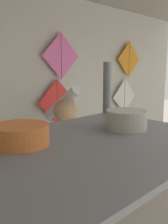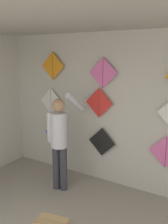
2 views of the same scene
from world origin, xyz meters
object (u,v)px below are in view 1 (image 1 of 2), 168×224
object	(u,v)px
kite_1	(63,162)
kite_7	(61,56)
kite_8	(129,59)
kite_5	(124,96)
shopkeeper	(65,169)
kite_2	(120,137)
kite_4	(57,102)

from	to	relation	value
kite_1	kite_7	bearing A→B (deg)	84.96
kite_8	kite_5	bearing A→B (deg)	180.00
shopkeeper	kite_2	world-z (taller)	shopkeeper
kite_5	kite_8	distance (m)	0.58
shopkeeper	kite_8	bearing A→B (deg)	7.66
kite_5	kite_7	xyz separation A→B (m)	(-1.27, 0.00, 0.58)
kite_1	kite_8	size ratio (longest dim) A/B	1.38
shopkeeper	kite_8	size ratio (longest dim) A/B	3.22
kite_1	kite_8	distance (m)	1.89
shopkeeper	kite_5	world-z (taller)	shopkeeper
shopkeeper	kite_2	xyz separation A→B (m)	(1.68, 0.65, -0.16)
kite_1	kite_8	world-z (taller)	kite_8
kite_2	kite_7	size ratio (longest dim) A/B	1.00
shopkeeper	kite_7	distance (m)	1.36
shopkeeper	kite_8	xyz separation A→B (m)	(1.86, 0.65, 1.07)
kite_2	shopkeeper	bearing A→B (deg)	-158.73
kite_1	kite_7	size ratio (longest dim) A/B	1.38
kite_5	kite_4	bearing A→B (deg)	180.00
kite_4	kite_5	size ratio (longest dim) A/B	1.00
kite_4	kite_8	xyz separation A→B (m)	(1.43, 0.00, 0.53)
kite_2	kite_8	size ratio (longest dim) A/B	1.00
shopkeeper	kite_2	bearing A→B (deg)	9.52
shopkeeper	kite_1	xyz separation A→B (m)	(0.50, 0.65, -0.25)
kite_2	kite_8	bearing A→B (deg)	0.00
kite_1	shopkeeper	bearing A→B (deg)	-127.28
shopkeeper	kite_1	distance (m)	0.86
shopkeeper	kite_4	world-z (taller)	kite_4
kite_5	kite_7	world-z (taller)	kite_7
kite_1	kite_5	size ratio (longest dim) A/B	1.38
shopkeeper	kite_4	bearing A→B (deg)	45.21
kite_4	kite_8	bearing A→B (deg)	0.00
kite_1	kite_7	world-z (taller)	kite_7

